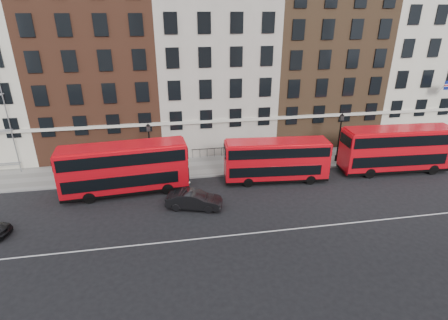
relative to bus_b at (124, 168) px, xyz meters
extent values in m
plane|color=black|center=(9.77, -6.04, -2.46)|extent=(120.00, 120.00, 0.00)
cube|color=gray|center=(9.77, 4.46, -2.39)|extent=(80.00, 5.00, 0.15)
cube|color=gray|center=(9.77, 1.96, -2.38)|extent=(80.00, 0.30, 0.16)
cube|color=white|center=(9.77, -8.04, -2.46)|extent=(70.00, 0.12, 0.01)
cube|color=brown|center=(-3.03, 11.96, 8.54)|extent=(12.80, 10.00, 22.00)
cube|color=#A0998D|center=(9.77, 11.96, 7.04)|extent=(12.80, 10.00, 19.00)
cube|color=brown|center=(22.57, 11.96, 8.04)|extent=(12.80, 10.00, 21.00)
cube|color=beige|center=(35.37, 11.96, 7.54)|extent=(12.80, 10.00, 20.00)
cube|color=red|center=(0.04, 0.00, -0.06)|extent=(11.04, 3.45, 4.09)
cube|color=black|center=(0.04, 0.00, -1.98)|extent=(11.04, 3.49, 0.25)
cube|color=black|center=(-0.27, -0.02, -0.76)|extent=(9.81, 3.43, 1.09)
cube|color=black|center=(0.04, 0.00, 1.21)|extent=(10.63, 3.50, 1.03)
cube|color=red|center=(0.04, 0.00, 2.04)|extent=(10.71, 3.22, 0.19)
cube|color=black|center=(5.49, 0.44, -0.86)|extent=(0.26, 2.28, 1.35)
cube|color=black|center=(5.49, 0.44, 0.25)|extent=(0.24, 1.97, 0.43)
cylinder|color=black|center=(3.64, -0.87, -1.95)|extent=(1.05, 0.37, 1.03)
cylinder|color=black|center=(3.45, 1.44, -1.95)|extent=(1.05, 0.37, 1.03)
cylinder|color=black|center=(-2.97, -1.40, -1.95)|extent=(1.05, 0.37, 1.03)
cylinder|color=black|center=(-3.15, 0.91, -1.95)|extent=(1.05, 0.37, 1.03)
cube|color=red|center=(13.90, 0.00, -0.31)|extent=(9.87, 3.10, 3.65)
cube|color=black|center=(13.90, 0.00, -2.03)|extent=(9.87, 3.13, 0.22)
cube|color=black|center=(13.63, 0.03, -0.94)|extent=(8.77, 3.08, 0.97)
cube|color=black|center=(13.90, 0.00, 0.82)|extent=(9.51, 3.14, 0.93)
cube|color=red|center=(13.90, 0.00, 1.56)|extent=(9.58, 2.89, 0.17)
cube|color=black|center=(18.78, -0.40, -1.03)|extent=(0.24, 2.03, 1.20)
cube|color=black|center=(18.78, -0.40, -0.04)|extent=(0.22, 1.76, 0.39)
cylinder|color=black|center=(16.95, -1.29, -2.00)|extent=(0.94, 0.33, 0.93)
cylinder|color=black|center=(17.12, 0.78, -2.00)|extent=(0.94, 0.33, 0.93)
cylinder|color=black|center=(11.05, -0.80, -2.00)|extent=(0.94, 0.33, 0.93)
cylinder|color=black|center=(11.22, 1.26, -2.00)|extent=(0.94, 0.33, 0.93)
cube|color=red|center=(26.39, 0.00, -0.03)|extent=(11.09, 3.13, 4.13)
cube|color=black|center=(26.39, 0.00, -1.97)|extent=(11.09, 3.17, 0.25)
cube|color=black|center=(26.07, 0.02, -0.74)|extent=(9.84, 3.15, 1.10)
cube|color=black|center=(26.39, 0.00, 1.25)|extent=(10.67, 3.19, 1.05)
cube|color=red|center=(26.39, 0.00, 2.08)|extent=(10.76, 2.91, 0.19)
cube|color=black|center=(31.91, -0.26, -0.84)|extent=(0.19, 2.30, 1.36)
cube|color=black|center=(31.91, -0.26, 0.27)|extent=(0.18, 1.99, 0.44)
cylinder|color=black|center=(29.88, -1.33, -1.94)|extent=(1.06, 0.34, 1.05)
cylinder|color=black|center=(29.99, 1.00, -1.94)|extent=(1.06, 0.34, 1.05)
cylinder|color=black|center=(23.20, -1.02, -1.94)|extent=(1.06, 0.34, 1.05)
cylinder|color=black|center=(23.31, 1.32, -1.94)|extent=(1.06, 0.34, 1.05)
imported|color=black|center=(5.75, -3.68, -1.71)|extent=(4.85, 2.81, 1.51)
cylinder|color=black|center=(2.22, 3.01, -0.01)|extent=(0.14, 0.14, 4.60)
cylinder|color=black|center=(2.22, 3.01, -2.01)|extent=(0.32, 0.32, 0.60)
cube|color=#262626|center=(2.22, 3.01, 2.54)|extent=(0.32, 0.32, 0.55)
cone|color=black|center=(2.22, 3.01, 2.89)|extent=(0.44, 0.44, 0.25)
cylinder|color=black|center=(21.78, 3.18, -0.01)|extent=(0.14, 0.14, 4.60)
cylinder|color=black|center=(21.78, 3.18, -2.01)|extent=(0.32, 0.32, 0.60)
cube|color=#262626|center=(21.78, 3.18, 2.54)|extent=(0.32, 0.32, 0.55)
cone|color=black|center=(21.78, 3.18, 2.89)|extent=(0.44, 0.44, 0.25)
cylinder|color=black|center=(31.00, 2.21, -1.01)|extent=(0.12, 0.12, 2.60)
cube|color=black|center=(31.00, 2.06, 0.59)|extent=(0.25, 0.30, 0.75)
sphere|color=red|center=(31.00, 1.89, 0.81)|extent=(0.14, 0.14, 0.14)
sphere|color=#0C9919|center=(31.00, 1.89, 0.37)|extent=(0.14, 0.14, 0.14)
camera|label=1|loc=(3.85, -28.90, 12.71)|focal=28.00mm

